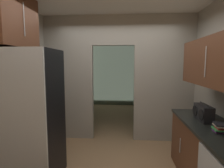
{
  "coord_description": "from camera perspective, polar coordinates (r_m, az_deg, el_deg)",
  "views": [
    {
      "loc": [
        0.18,
        -2.57,
        1.68
      ],
      "look_at": [
        -0.07,
        0.62,
        1.33
      ],
      "focal_mm": 29.47,
      "sensor_mm": 36.0,
      "label": 1
    }
  ],
  "objects": [
    {
      "name": "upper_cabinet_counterside",
      "position": [
        2.53,
        30.84,
        5.96
      ],
      "size": [
        0.36,
        1.75,
        0.61
      ],
      "color": "brown"
    },
    {
      "name": "adjoining_room_shell",
      "position": [
        6.28,
        2.79,
        3.31
      ],
      "size": [
        3.22,
        3.5,
        2.7
      ],
      "color": "slate",
      "rests_on": "ground"
    },
    {
      "name": "lower_cabinet_run",
      "position": [
        2.81,
        29.29,
        -20.61
      ],
      "size": [
        0.62,
        1.95,
        0.89
      ],
      "color": "brown",
      "rests_on": "ground"
    },
    {
      "name": "kitchen_partition",
      "position": [
        4.01,
        2.25,
        2.83
      ],
      "size": [
        3.22,
        0.12,
        2.7
      ],
      "color": "#9E998C",
      "rests_on": "ground"
    },
    {
      "name": "upper_cabinet_fridgeside",
      "position": [
        3.07,
        -28.69,
        17.13
      ],
      "size": [
        0.36,
        0.92,
        0.77
      ],
      "color": "brown"
    },
    {
      "name": "boombox",
      "position": [
        2.9,
        26.47,
        -7.99
      ],
      "size": [
        0.15,
        0.38,
        0.24
      ],
      "color": "black",
      "rests_on": "lower_cabinet_run"
    },
    {
      "name": "book_stack",
      "position": [
        2.52,
        30.3,
        -11.61
      ],
      "size": [
        0.14,
        0.17,
        0.1
      ],
      "color": "#8C3893",
      "rests_on": "lower_cabinet_run"
    },
    {
      "name": "refrigerator",
      "position": [
        2.9,
        -24.59,
        -9.09
      ],
      "size": [
        0.84,
        0.73,
        1.88
      ],
      "color": "black",
      "rests_on": "ground"
    }
  ]
}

